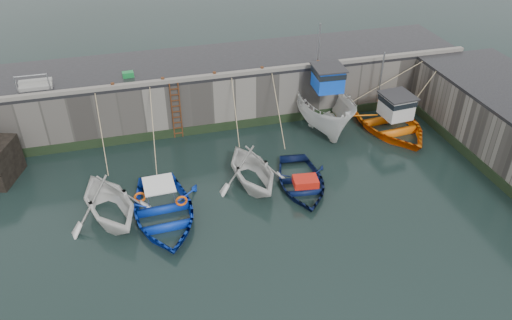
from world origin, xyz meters
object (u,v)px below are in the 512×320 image
object	(u,v)px
boat_far_white	(322,105)
bollard_e	(318,63)
ladder	(176,111)
bollard_a	(113,85)
bollard_d	(262,69)
fish_crate	(128,74)
bollard_b	(163,80)
bollard_c	(214,74)
boat_near_white	(112,218)
boat_near_navy	(301,185)
boat_far_orange	(388,120)
boat_near_blacktrim	(252,183)
boat_near_blue	(164,217)

from	to	relation	value
boat_far_white	bollard_e	world-z (taller)	boat_far_white
ladder	bollard_a	xyz separation A→B (m)	(-3.00, 0.34, 1.71)
bollard_a	bollard_d	xyz separation A→B (m)	(7.80, 0.00, 0.00)
ladder	bollard_d	distance (m)	5.11
fish_crate	bollard_a	world-z (taller)	same
bollard_b	bollard_c	world-z (taller)	same
bollard_c	bollard_d	distance (m)	2.60
boat_near_white	bollard_b	distance (m)	7.85
fish_crate	bollard_c	distance (m)	4.54
fish_crate	boat_near_navy	bearing A→B (deg)	-50.00
boat_near_navy	boat_far_orange	distance (m)	7.65
bollard_c	bollard_d	xyz separation A→B (m)	(2.60, 0.00, 0.00)
bollard_d	boat_far_white	bearing A→B (deg)	-14.97
bollard_c	bollard_a	bearing A→B (deg)	180.00
bollard_d	bollard_b	bearing A→B (deg)	180.00
boat_near_navy	bollard_a	bearing A→B (deg)	149.02
boat_near_white	boat_far_white	world-z (taller)	boat_far_white
boat_near_white	boat_near_blacktrim	world-z (taller)	boat_near_white
fish_crate	bollard_c	xyz separation A→B (m)	(4.39, -1.16, -0.00)
boat_near_white	fish_crate	size ratio (longest dim) A/B	7.85
fish_crate	bollard_a	distance (m)	1.42
boat_near_blue	bollard_b	xyz separation A→B (m)	(1.05, 6.91, 3.30)
bollard_e	bollard_a	bearing A→B (deg)	180.00
boat_near_blacktrim	bollard_d	distance (m)	6.72
boat_near_blacktrim	fish_crate	size ratio (longest dim) A/B	7.44
boat_near_blacktrim	bollard_a	xyz separation A→B (m)	(-5.78, 5.50, 3.30)
boat_near_white	boat_far_white	xyz separation A→B (m)	(11.81, 5.47, 1.15)
ladder	bollard_d	xyz separation A→B (m)	(4.80, 0.34, 1.71)
bollard_b	bollard_e	distance (m)	8.50
boat_near_white	boat_far_white	bearing A→B (deg)	5.71
bollard_c	bollard_e	distance (m)	5.80
boat_far_white	boat_near_blacktrim	bearing A→B (deg)	-135.60
boat_near_navy	bollard_d	bearing A→B (deg)	98.79
bollard_e	boat_near_navy	bearing A→B (deg)	-115.74
boat_near_blacktrim	bollard_a	distance (m)	8.63
boat_near_white	bollard_e	world-z (taller)	bollard_e
boat_far_white	fish_crate	bearing A→B (deg)	171.95
bollard_b	boat_far_orange	bearing A→B (deg)	-10.79
fish_crate	bollard_e	world-z (taller)	same
boat_near_blue	bollard_a	world-z (taller)	bollard_a
boat_near_blacktrim	bollard_e	world-z (taller)	bollard_e
boat_far_white	bollard_c	world-z (taller)	boat_far_white
bollard_b	bollard_c	xyz separation A→B (m)	(2.70, 0.00, 0.00)
ladder	boat_near_blue	distance (m)	6.94
bollard_c	fish_crate	bearing A→B (deg)	165.14
ladder	bollard_e	xyz separation A→B (m)	(8.00, 0.34, 1.71)
boat_near_navy	bollard_a	size ratio (longest dim) A/B	16.01
boat_near_blacktrim	bollard_c	distance (m)	6.44
boat_near_white	fish_crate	world-z (taller)	fish_crate
boat_near_blacktrim	boat_far_orange	xyz separation A→B (m)	(8.72, 3.21, 0.43)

